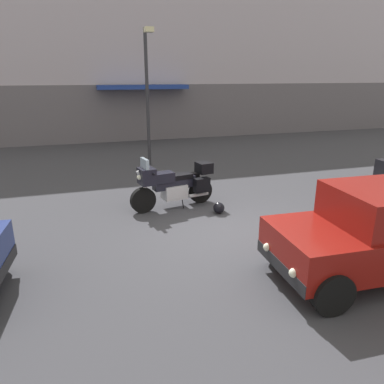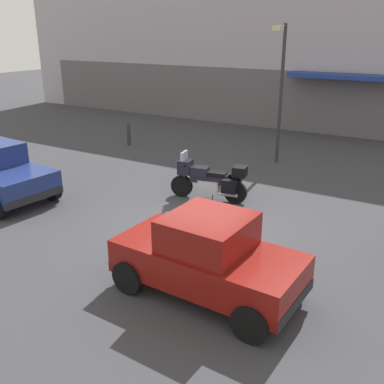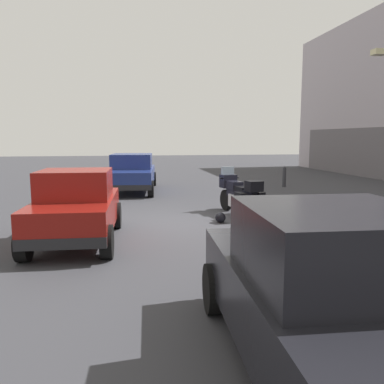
# 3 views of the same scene
# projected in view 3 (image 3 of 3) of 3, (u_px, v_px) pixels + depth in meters

# --- Properties ---
(ground_plane) EXTENTS (80.00, 80.00, 0.00)m
(ground_plane) POSITION_uv_depth(u_px,v_px,m) (173.00, 223.00, 10.24)
(ground_plane) COLOR #38383D
(motorcycle) EXTENTS (2.25, 0.96, 1.36)m
(motorcycle) POSITION_uv_depth(u_px,v_px,m) (239.00, 194.00, 11.27)
(motorcycle) COLOR black
(motorcycle) RESTS_ON ground
(helmet) EXTENTS (0.28, 0.28, 0.28)m
(helmet) POSITION_uv_depth(u_px,v_px,m) (220.00, 218.00, 10.31)
(helmet) COLOR black
(helmet) RESTS_ON ground
(car_hatchback_near) EXTENTS (3.94, 1.96, 1.64)m
(car_hatchback_near) POSITION_uv_depth(u_px,v_px,m) (327.00, 296.00, 3.54)
(car_hatchback_near) COLOR black
(car_hatchback_near) RESTS_ON ground
(car_sedan_far) EXTENTS (4.69, 2.32, 1.56)m
(car_sedan_far) POSITION_uv_depth(u_px,v_px,m) (132.00, 173.00, 16.39)
(car_sedan_far) COLOR navy
(car_sedan_far) RESTS_ON ground
(car_compact_side) EXTENTS (3.53, 1.84, 1.56)m
(car_compact_side) POSITION_uv_depth(u_px,v_px,m) (76.00, 207.00, 8.31)
(car_compact_side) COLOR maroon
(car_compact_side) RESTS_ON ground
(bollard_curbside) EXTENTS (0.16, 0.16, 0.94)m
(bollard_curbside) POSITION_uv_depth(u_px,v_px,m) (284.00, 176.00, 17.84)
(bollard_curbside) COLOR #333338
(bollard_curbside) RESTS_ON ground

